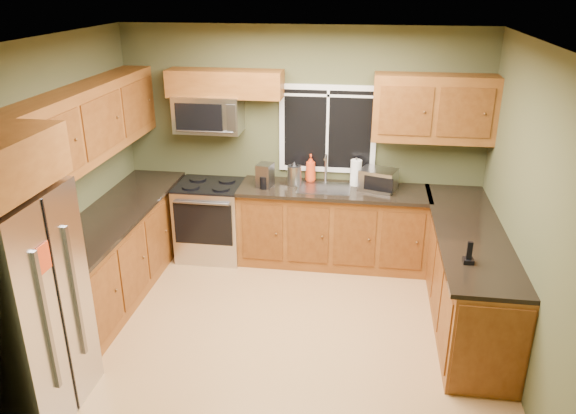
% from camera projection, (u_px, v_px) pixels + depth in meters
% --- Properties ---
extents(floor, '(4.20, 4.20, 0.00)m').
position_uv_depth(floor, '(278.00, 330.00, 5.43)').
color(floor, '#A97B4A').
rests_on(floor, ground).
extents(ceiling, '(4.20, 4.20, 0.00)m').
position_uv_depth(ceiling, '(275.00, 41.00, 4.41)').
color(ceiling, white).
rests_on(ceiling, back_wall).
extents(back_wall, '(4.20, 0.00, 4.20)m').
position_uv_depth(back_wall, '(302.00, 145.00, 6.57)').
color(back_wall, '#44472A').
rests_on(back_wall, ground).
extents(front_wall, '(4.20, 0.00, 4.20)m').
position_uv_depth(front_wall, '(226.00, 312.00, 3.28)').
color(front_wall, '#44472A').
rests_on(front_wall, ground).
extents(left_wall, '(0.00, 3.60, 3.60)m').
position_uv_depth(left_wall, '(54.00, 189.00, 5.21)').
color(left_wall, '#44472A').
rests_on(left_wall, ground).
extents(right_wall, '(0.00, 3.60, 3.60)m').
position_uv_depth(right_wall, '(527.00, 214.00, 4.64)').
color(right_wall, '#44472A').
rests_on(right_wall, ground).
extents(window, '(1.12, 0.03, 1.02)m').
position_uv_depth(window, '(328.00, 129.00, 6.44)').
color(window, white).
rests_on(window, back_wall).
extents(base_cabinets_left, '(0.60, 2.65, 0.90)m').
position_uv_depth(base_cabinets_left, '(117.00, 254.00, 5.94)').
color(base_cabinets_left, brown).
rests_on(base_cabinets_left, ground).
extents(countertop_left, '(0.65, 2.65, 0.04)m').
position_uv_depth(countertop_left, '(114.00, 213.00, 5.76)').
color(countertop_left, black).
rests_on(countertop_left, base_cabinets_left).
extents(base_cabinets_back, '(2.17, 0.60, 0.90)m').
position_uv_depth(base_cabinets_back, '(333.00, 227.00, 6.58)').
color(base_cabinets_back, brown).
rests_on(base_cabinets_back, ground).
extents(countertop_back, '(2.17, 0.65, 0.04)m').
position_uv_depth(countertop_back, '(334.00, 190.00, 6.38)').
color(countertop_back, black).
rests_on(countertop_back, base_cabinets_back).
extents(base_cabinets_peninsula, '(0.60, 2.52, 0.90)m').
position_uv_depth(base_cabinets_peninsula, '(466.00, 275.00, 5.52)').
color(base_cabinets_peninsula, brown).
rests_on(base_cabinets_peninsula, ground).
extents(countertop_peninsula, '(0.65, 2.50, 0.04)m').
position_uv_depth(countertop_peninsula, '(470.00, 231.00, 5.35)').
color(countertop_peninsula, black).
rests_on(countertop_peninsula, base_cabinets_peninsula).
extents(upper_cabinets_left, '(0.33, 2.65, 0.72)m').
position_uv_depth(upper_cabinets_left, '(87.00, 123.00, 5.43)').
color(upper_cabinets_left, brown).
rests_on(upper_cabinets_left, left_wall).
extents(upper_cabinets_back_left, '(1.30, 0.33, 0.30)m').
position_uv_depth(upper_cabinets_back_left, '(225.00, 83.00, 6.26)').
color(upper_cabinets_back_left, brown).
rests_on(upper_cabinets_back_left, back_wall).
extents(upper_cabinets_back_right, '(1.30, 0.33, 0.72)m').
position_uv_depth(upper_cabinets_back_right, '(434.00, 108.00, 6.03)').
color(upper_cabinets_back_right, brown).
rests_on(upper_cabinets_back_right, back_wall).
extents(refrigerator, '(0.74, 0.90, 1.80)m').
position_uv_depth(refrigerator, '(16.00, 309.00, 4.14)').
color(refrigerator, '#B7B7BC').
rests_on(refrigerator, ground).
extents(range, '(0.76, 0.69, 0.94)m').
position_uv_depth(range, '(211.00, 220.00, 6.74)').
color(range, '#B7B7BC').
rests_on(range, ground).
extents(microwave, '(0.76, 0.41, 0.42)m').
position_uv_depth(microwave, '(209.00, 114.00, 6.39)').
color(microwave, '#B7B7BC').
rests_on(microwave, back_wall).
extents(sink, '(0.60, 0.42, 0.36)m').
position_uv_depth(sink, '(324.00, 187.00, 6.40)').
color(sink, slate).
rests_on(sink, countertop_back).
extents(toaster_oven, '(0.46, 0.40, 0.24)m').
position_uv_depth(toaster_oven, '(378.00, 180.00, 6.30)').
color(toaster_oven, '#B7B7BC').
rests_on(toaster_oven, countertop_back).
extents(coffee_maker, '(0.19, 0.24, 0.27)m').
position_uv_depth(coffee_maker, '(265.00, 176.00, 6.40)').
color(coffee_maker, slate).
rests_on(coffee_maker, countertop_back).
extents(kettle, '(0.19, 0.19, 0.29)m').
position_uv_depth(kettle, '(294.00, 174.00, 6.44)').
color(kettle, '#B7B7BC').
rests_on(kettle, countertop_back).
extents(paper_towel_roll, '(0.14, 0.14, 0.33)m').
position_uv_depth(paper_towel_roll, '(356.00, 173.00, 6.44)').
color(paper_towel_roll, white).
rests_on(paper_towel_roll, countertop_back).
extents(soap_bottle_a, '(0.14, 0.15, 0.32)m').
position_uv_depth(soap_bottle_a, '(311.00, 168.00, 6.56)').
color(soap_bottle_a, red).
rests_on(soap_bottle_a, countertop_back).
extents(soap_bottle_b, '(0.08, 0.08, 0.18)m').
position_uv_depth(soap_bottle_b, '(355.00, 178.00, 6.45)').
color(soap_bottle_b, white).
rests_on(soap_bottle_b, countertop_back).
extents(soap_bottle_c, '(0.19, 0.19, 0.19)m').
position_uv_depth(soap_bottle_c, '(295.00, 177.00, 6.47)').
color(soap_bottle_c, white).
rests_on(soap_bottle_c, countertop_back).
extents(cordless_phone, '(0.09, 0.09, 0.20)m').
position_uv_depth(cordless_phone, '(469.00, 257.00, 4.69)').
color(cordless_phone, black).
rests_on(cordless_phone, countertop_peninsula).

